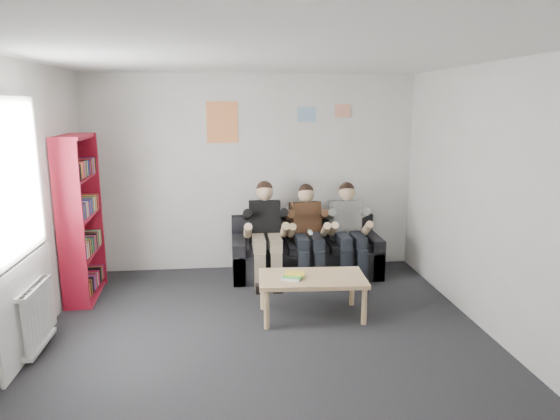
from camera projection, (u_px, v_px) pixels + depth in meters
name	position (u px, v px, depth m)	size (l,w,h in m)	color
room_shell	(268.00, 211.00, 4.47)	(5.00, 5.00, 5.00)	black
sofa	(305.00, 254.00, 6.83)	(1.99, 0.81, 0.77)	black
bookshelf	(81.00, 218.00, 5.87)	(0.29, 0.88, 1.95)	maroon
coffee_table	(312.00, 281.00, 5.41)	(1.15, 0.63, 0.46)	#DEC380
game_cases	(293.00, 276.00, 5.35)	(0.25, 0.21, 0.05)	silver
person_left	(266.00, 233.00, 6.51)	(0.42, 0.89, 1.30)	black
person_middle	(308.00, 233.00, 6.58)	(0.39, 0.84, 1.25)	#4A2D18
person_right	(349.00, 232.00, 6.64)	(0.40, 0.85, 1.27)	silver
radiator	(37.00, 317.00, 4.65)	(0.10, 0.64, 0.60)	white
window	(21.00, 247.00, 4.50)	(0.05, 1.30, 2.36)	white
poster_large	(222.00, 122.00, 6.70)	(0.42, 0.01, 0.55)	gold
poster_blue	(307.00, 114.00, 6.80)	(0.25, 0.01, 0.20)	#4399E3
poster_pink	(343.00, 111.00, 6.85)	(0.22, 0.01, 0.18)	#D041A5
poster_sign	(176.00, 107.00, 6.60)	(0.20, 0.01, 0.14)	silver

